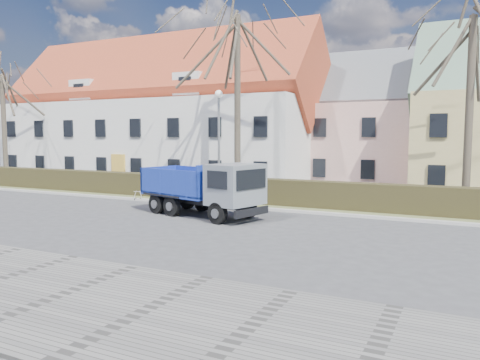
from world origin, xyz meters
The scene contains 13 objects.
ground centered at (0.00, 0.00, 0.00)m, with size 120.00×120.00×0.00m, color #3F3E41.
curb_far centered at (0.00, 4.60, 0.06)m, with size 80.00×0.30×0.12m, color #ABA7A1.
grass_strip centered at (0.00, 6.20, 0.05)m, with size 80.00×3.00×0.10m, color #585F35.
hedge centered at (0.00, 6.00, 0.65)m, with size 60.00×0.90×1.30m, color #2C2716.
building_white centered at (-13.00, 16.00, 4.75)m, with size 26.80×10.80×9.50m, color silver, non-canonical shape.
building_pink centered at (4.00, 20.00, 4.00)m, with size 10.80×8.80×8.00m, color #D09E93, non-canonical shape.
tree_0 centered at (-22.00, 8.50, 4.95)m, with size 7.20×7.20×9.90m, color #40382C, non-canonical shape.
tree_1 centered at (-2.00, 8.50, 6.33)m, with size 9.20×9.20×12.65m, color #40382C, non-canonical shape.
tree_2 centered at (10.00, 8.50, 5.50)m, with size 8.00×8.00×11.00m, color #40382C, non-canonical shape.
dump_truck centered at (-0.68, 1.96, 1.24)m, with size 6.18×2.29×2.47m, color navy, non-canonical shape.
streetlight centered at (-2.40, 7.00, 3.06)m, with size 0.48×0.48×6.11m, color gray, non-canonical shape.
cart_frame centered at (-6.28, 4.46, 0.29)m, with size 0.64×0.37×0.59m, color silver, non-canonical shape.
parked_car_a centered at (-5.32, 9.90, 0.60)m, with size 1.41×3.51×1.20m, color #26262E.
Camera 1 is at (10.15, -15.74, 3.55)m, focal length 35.00 mm.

